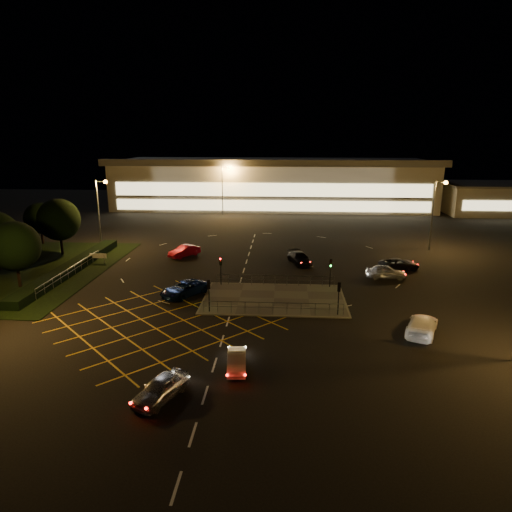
# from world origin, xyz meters

# --- Properties ---
(ground) EXTENTS (180.00, 180.00, 0.00)m
(ground) POSITION_xyz_m (0.00, 0.00, 0.00)
(ground) COLOR black
(ground) RESTS_ON ground
(pedestrian_island) EXTENTS (14.00, 9.00, 0.12)m
(pedestrian_island) POSITION_xyz_m (2.00, -2.00, 0.06)
(pedestrian_island) COLOR #4C4944
(pedestrian_island) RESTS_ON ground
(grass_verge) EXTENTS (18.00, 30.00, 0.08)m
(grass_verge) POSITION_xyz_m (-28.00, 6.00, 0.04)
(grass_verge) COLOR black
(grass_verge) RESTS_ON ground
(hedge) EXTENTS (2.00, 26.00, 1.00)m
(hedge) POSITION_xyz_m (-23.00, 6.00, 0.50)
(hedge) COLOR black
(hedge) RESTS_ON ground
(supermarket) EXTENTS (72.00, 26.50, 10.50)m
(supermarket) POSITION_xyz_m (0.00, 61.95, 5.31)
(supermarket) COLOR beige
(supermarket) RESTS_ON ground
(retail_unit_a) EXTENTS (18.80, 14.80, 6.35)m
(retail_unit_a) POSITION_xyz_m (46.00, 53.97, 3.21)
(retail_unit_a) COLOR beige
(retail_unit_a) RESTS_ON ground
(streetlight_nw) EXTENTS (1.78, 0.56, 10.03)m
(streetlight_nw) POSITION_xyz_m (-23.56, 18.00, 6.56)
(streetlight_nw) COLOR slate
(streetlight_nw) RESTS_ON ground
(streetlight_ne) EXTENTS (1.78, 0.56, 10.03)m
(streetlight_ne) POSITION_xyz_m (24.44, 20.00, 6.56)
(streetlight_ne) COLOR slate
(streetlight_ne) RESTS_ON ground
(streetlight_far_left) EXTENTS (1.78, 0.56, 10.03)m
(streetlight_far_left) POSITION_xyz_m (-9.56, 48.00, 6.56)
(streetlight_far_left) COLOR slate
(streetlight_far_left) RESTS_ON ground
(streetlight_far_right) EXTENTS (1.78, 0.56, 10.03)m
(streetlight_far_right) POSITION_xyz_m (30.44, 50.00, 6.56)
(streetlight_far_right) COLOR slate
(streetlight_far_right) RESTS_ON ground
(signal_sw) EXTENTS (0.28, 0.30, 3.15)m
(signal_sw) POSITION_xyz_m (-4.00, -5.99, 2.37)
(signal_sw) COLOR black
(signal_sw) RESTS_ON pedestrian_island
(signal_se) EXTENTS (0.28, 0.30, 3.15)m
(signal_se) POSITION_xyz_m (8.00, -5.99, 2.37)
(signal_se) COLOR black
(signal_se) RESTS_ON pedestrian_island
(signal_nw) EXTENTS (0.28, 0.30, 3.15)m
(signal_nw) POSITION_xyz_m (-4.00, 1.99, 2.37)
(signal_nw) COLOR black
(signal_nw) RESTS_ON pedestrian_island
(signal_ne) EXTENTS (0.28, 0.30, 3.15)m
(signal_ne) POSITION_xyz_m (8.00, 1.99, 2.37)
(signal_ne) COLOR black
(signal_ne) RESTS_ON pedestrian_island
(tree_c) EXTENTS (5.76, 5.76, 7.84)m
(tree_c) POSITION_xyz_m (-28.00, 14.00, 4.95)
(tree_c) COLOR black
(tree_c) RESTS_ON ground
(tree_d) EXTENTS (4.68, 4.68, 6.37)m
(tree_d) POSITION_xyz_m (-34.00, 20.00, 4.02)
(tree_d) COLOR black
(tree_d) RESTS_ON ground
(tree_e) EXTENTS (5.40, 5.40, 7.35)m
(tree_e) POSITION_xyz_m (-26.00, 0.00, 4.64)
(tree_e) COLOR black
(tree_e) RESTS_ON ground
(car_near_silver) EXTENTS (3.38, 4.71, 1.49)m
(car_near_silver) POSITION_xyz_m (-4.70, -20.59, 0.75)
(car_near_silver) COLOR #A4A5AB
(car_near_silver) RESTS_ON ground
(car_queue_white) EXTENTS (1.62, 3.81, 1.22)m
(car_queue_white) POSITION_xyz_m (-0.31, -16.49, 0.61)
(car_queue_white) COLOR white
(car_queue_white) RESTS_ON ground
(car_left_blue) EXTENTS (5.10, 5.84, 1.50)m
(car_left_blue) POSITION_xyz_m (-7.39, -1.50, 0.75)
(car_left_blue) COLOR #0D1E50
(car_left_blue) RESTS_ON ground
(car_far_dkgrey) EXTENTS (3.63, 5.43, 1.46)m
(car_far_dkgrey) POSITION_xyz_m (4.97, 11.47, 0.73)
(car_far_dkgrey) COLOR black
(car_far_dkgrey) RESTS_ON ground
(car_right_silver) EXTENTS (4.65, 2.07, 1.55)m
(car_right_silver) POSITION_xyz_m (14.82, 5.87, 0.78)
(car_right_silver) COLOR #B2B5B9
(car_right_silver) RESTS_ON ground
(car_circ_red) EXTENTS (4.14, 4.64, 1.53)m
(car_circ_red) POSITION_xyz_m (-10.76, 14.10, 0.76)
(car_circ_red) COLOR maroon
(car_circ_red) RESTS_ON ground
(car_east_grey) EXTENTS (5.33, 3.29, 1.38)m
(car_east_grey) POSITION_xyz_m (17.26, 9.63, 0.69)
(car_east_grey) COLOR black
(car_east_grey) RESTS_ON ground
(car_approach_white) EXTENTS (4.13, 5.85, 1.57)m
(car_approach_white) POSITION_xyz_m (14.59, -9.59, 0.79)
(car_approach_white) COLOR silver
(car_approach_white) RESTS_ON ground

